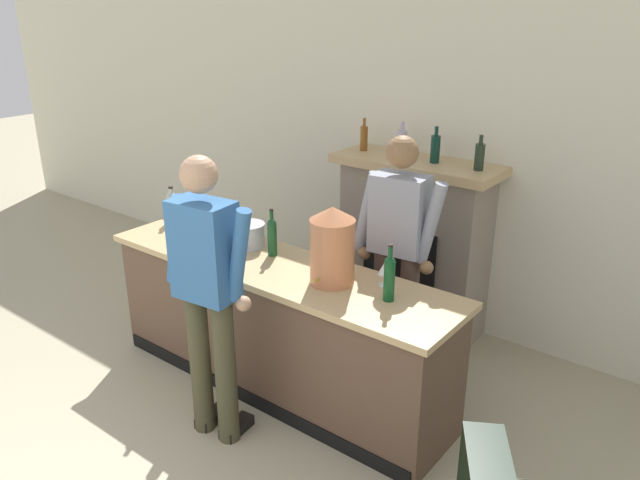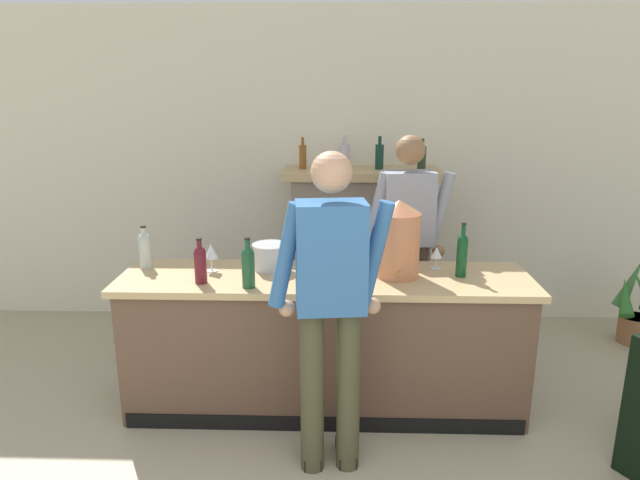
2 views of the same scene
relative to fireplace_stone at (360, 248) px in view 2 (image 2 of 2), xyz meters
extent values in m
cube|color=beige|center=(-0.11, 0.26, 0.66)|extent=(12.00, 0.07, 2.75)
cube|color=brown|center=(-0.28, -1.35, -0.28)|extent=(2.55, 0.59, 0.88)
cube|color=tan|center=(-0.28, -1.35, 0.19)|extent=(2.62, 0.66, 0.04)
cube|color=black|center=(-0.28, -1.65, -0.67)|extent=(2.50, 0.01, 0.10)
cube|color=gray|center=(0.00, 0.01, -0.05)|extent=(1.15, 0.44, 1.35)
cube|color=black|center=(0.00, -0.23, -0.23)|extent=(0.63, 0.02, 0.86)
cube|color=tan|center=(0.00, -0.01, 0.66)|extent=(1.31, 0.52, 0.07)
cylinder|color=brown|center=(-0.49, -0.01, 0.79)|extent=(0.06, 0.06, 0.20)
cylinder|color=brown|center=(-0.49, -0.01, 0.93)|extent=(0.02, 0.02, 0.07)
cylinder|color=#B0A9BC|center=(-0.14, -0.01, 0.80)|extent=(0.08, 0.08, 0.21)
cylinder|color=#B0A9BC|center=(-0.14, -0.01, 0.94)|extent=(0.03, 0.03, 0.07)
cylinder|color=#0F3126|center=(0.15, -0.01, 0.80)|extent=(0.07, 0.07, 0.20)
cylinder|color=#0F3126|center=(0.15, -0.01, 0.93)|extent=(0.03, 0.03, 0.07)
cylinder|color=#1F2D1E|center=(0.50, -0.01, 0.79)|extent=(0.07, 0.07, 0.19)
cylinder|color=#1F2D1E|center=(0.50, -0.01, 0.92)|extent=(0.03, 0.03, 0.06)
cylinder|color=#905F3C|center=(2.30, -0.29, -0.60)|extent=(0.26, 0.26, 0.23)
cylinder|color=#332319|center=(2.30, -0.29, -0.50)|extent=(0.23, 0.23, 0.02)
cone|color=#3E773D|center=(2.29, -0.16, -0.24)|extent=(0.28, 0.15, 0.47)
cone|color=#30772D|center=(2.20, -0.27, -0.33)|extent=(0.19, 0.33, 0.33)
cylinder|color=#43412A|center=(-0.13, -1.98, -0.24)|extent=(0.13, 0.13, 0.96)
cube|color=black|center=(-0.14, -1.91, -0.68)|extent=(0.13, 0.25, 0.07)
cylinder|color=#43412A|center=(-0.33, -2.00, -0.24)|extent=(0.13, 0.13, 0.96)
cube|color=black|center=(-0.34, -1.93, -0.68)|extent=(0.13, 0.25, 0.07)
cube|color=#32639C|center=(-0.23, -1.99, 0.53)|extent=(0.38, 0.26, 0.58)
cylinder|color=#32639C|center=(-0.01, -1.94, 0.54)|extent=(0.20, 0.08, 0.57)
sphere|color=tan|center=(-0.01, -1.92, 0.24)|extent=(0.09, 0.09, 0.09)
cylinder|color=#32639C|center=(-0.46, -1.99, 0.54)|extent=(0.20, 0.08, 0.57)
sphere|color=tan|center=(-0.47, -1.97, 0.24)|extent=(0.09, 0.09, 0.09)
sphere|color=tan|center=(-0.23, -1.99, 0.97)|extent=(0.21, 0.21, 0.21)
cylinder|color=brown|center=(0.21, -0.78, -0.23)|extent=(0.13, 0.13, 0.98)
cube|color=black|center=(0.21, -0.85, -0.68)|extent=(0.12, 0.25, 0.07)
cylinder|color=brown|center=(0.40, -0.76, -0.23)|extent=(0.13, 0.13, 0.98)
cube|color=black|center=(0.41, -0.83, -0.68)|extent=(0.12, 0.25, 0.07)
cube|color=#9096A4|center=(0.30, -0.77, 0.53)|extent=(0.38, 0.26, 0.53)
cylinder|color=#9096A4|center=(0.08, -0.81, 0.51)|extent=(0.20, 0.08, 0.57)
sphere|color=olive|center=(0.08, -0.83, 0.21)|extent=(0.09, 0.09, 0.09)
cylinder|color=#9096A4|center=(0.54, -0.76, 0.51)|extent=(0.20, 0.08, 0.57)
sphere|color=olive|center=(0.54, -0.78, 0.21)|extent=(0.09, 0.09, 0.09)
sphere|color=olive|center=(0.30, -0.77, 0.94)|extent=(0.21, 0.21, 0.21)
cylinder|color=#C4754B|center=(0.18, -1.33, 0.41)|extent=(0.27, 0.27, 0.41)
cone|color=#C4754B|center=(0.18, -1.33, 0.66)|extent=(0.28, 0.28, 0.08)
cylinder|color=#B29333|center=(0.18, -1.49, 0.28)|extent=(0.02, 0.04, 0.02)
cylinder|color=silver|center=(-0.64, -1.22, 0.29)|extent=(0.22, 0.22, 0.16)
cylinder|color=silver|center=(-0.64, -1.22, 0.37)|extent=(0.24, 0.24, 0.01)
cylinder|color=#1B4B2C|center=(-0.73, -1.57, 0.32)|extent=(0.08, 0.08, 0.21)
sphere|color=#1B4B2C|center=(-0.73, -1.57, 0.42)|extent=(0.07, 0.07, 0.07)
cylinder|color=#1B4B2C|center=(-0.73, -1.57, 0.46)|extent=(0.03, 0.03, 0.08)
cylinder|color=black|center=(-0.73, -1.57, 0.51)|extent=(0.03, 0.03, 0.01)
cylinder|color=#0F411D|center=(0.58, -1.33, 0.33)|extent=(0.07, 0.07, 0.24)
sphere|color=#0F411D|center=(0.58, -1.33, 0.45)|extent=(0.06, 0.06, 0.06)
cylinder|color=#0F411D|center=(0.58, -1.33, 0.50)|extent=(0.03, 0.03, 0.09)
cylinder|color=black|center=(0.58, -1.33, 0.55)|extent=(0.03, 0.03, 0.01)
cylinder|color=#174622|center=(-0.40, -1.24, 0.32)|extent=(0.06, 0.06, 0.23)
sphere|color=#174622|center=(-0.40, -1.24, 0.44)|extent=(0.06, 0.06, 0.06)
cylinder|color=#174622|center=(-0.40, -1.24, 0.48)|extent=(0.03, 0.03, 0.09)
cylinder|color=black|center=(-0.40, -1.24, 0.54)|extent=(0.03, 0.03, 0.01)
cylinder|color=#581620|center=(-1.03, -1.50, 0.31)|extent=(0.08, 0.08, 0.20)
sphere|color=#581620|center=(-1.03, -1.50, 0.40)|extent=(0.07, 0.07, 0.07)
cylinder|color=#581620|center=(-1.03, -1.50, 0.44)|extent=(0.03, 0.03, 0.08)
cylinder|color=black|center=(-1.03, -1.50, 0.49)|extent=(0.03, 0.03, 0.01)
cylinder|color=#ACB7AE|center=(-1.47, -1.21, 0.31)|extent=(0.08, 0.08, 0.20)
sphere|color=#ACB7AE|center=(-1.47, -1.21, 0.40)|extent=(0.08, 0.08, 0.08)
cylinder|color=#ACB7AE|center=(-1.47, -1.21, 0.44)|extent=(0.03, 0.03, 0.08)
cylinder|color=black|center=(-1.47, -1.21, 0.49)|extent=(0.04, 0.04, 0.01)
cylinder|color=silver|center=(-1.01, -1.28, 0.21)|extent=(0.07, 0.07, 0.01)
cylinder|color=silver|center=(-1.01, -1.28, 0.26)|extent=(0.01, 0.01, 0.09)
cone|color=silver|center=(-1.01, -1.28, 0.35)|extent=(0.09, 0.09, 0.09)
cylinder|color=silver|center=(0.45, -1.17, 0.21)|extent=(0.07, 0.07, 0.01)
cylinder|color=silver|center=(0.45, -1.17, 0.25)|extent=(0.01, 0.01, 0.07)
cone|color=silver|center=(0.45, -1.17, 0.32)|extent=(0.07, 0.07, 0.07)
camera|label=1|loc=(2.26, -4.14, 1.86)|focal=35.00mm
camera|label=2|loc=(-0.20, -4.78, 1.40)|focal=32.00mm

